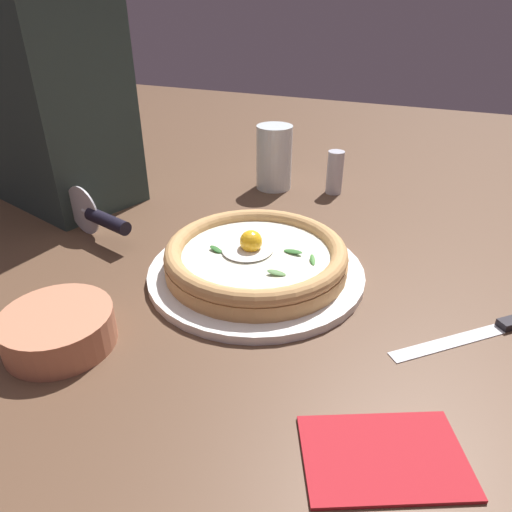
% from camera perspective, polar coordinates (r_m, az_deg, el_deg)
% --- Properties ---
extents(ground_plane, '(2.40, 2.40, 0.03)m').
position_cam_1_polar(ground_plane, '(0.72, -1.39, -1.05)').
color(ground_plane, brown).
rests_on(ground_plane, ground).
extents(pizza_plate, '(0.30, 0.30, 0.01)m').
position_cam_1_polar(pizza_plate, '(0.66, 0.00, -1.97)').
color(pizza_plate, white).
rests_on(pizza_plate, ground).
extents(pizza, '(0.25, 0.25, 0.06)m').
position_cam_1_polar(pizza, '(0.65, -0.02, -0.01)').
color(pizza, tan).
rests_on(pizza, pizza_plate).
extents(side_bowl, '(0.12, 0.12, 0.04)m').
position_cam_1_polar(side_bowl, '(0.58, -23.00, -8.21)').
color(side_bowl, '#BB7354').
rests_on(side_bowl, ground).
extents(pizza_cutter, '(0.05, 0.15, 0.08)m').
position_cam_1_polar(pizza_cutter, '(0.78, -18.63, 4.49)').
color(pizza_cutter, silver).
rests_on(pizza_cutter, ground).
extents(table_knife, '(0.17, 0.18, 0.01)m').
position_cam_1_polar(table_knife, '(0.63, 27.80, -7.63)').
color(table_knife, silver).
rests_on(table_knife, ground).
extents(drinking_glass, '(0.07, 0.07, 0.13)m').
position_cam_1_polar(drinking_glass, '(0.95, 2.22, 11.40)').
color(drinking_glass, silver).
rests_on(drinking_glass, ground).
extents(folded_napkin, '(0.14, 0.17, 0.01)m').
position_cam_1_polar(folded_napkin, '(0.45, 15.39, -22.38)').
color(folded_napkin, '#A41D24').
rests_on(folded_napkin, ground).
extents(pepper_shaker, '(0.03, 0.03, 0.08)m').
position_cam_1_polar(pepper_shaker, '(0.94, 9.63, 10.05)').
color(pepper_shaker, silver).
rests_on(pepper_shaker, ground).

